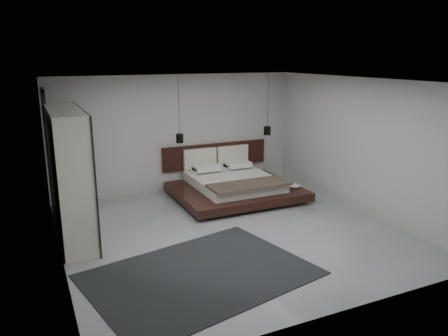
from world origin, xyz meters
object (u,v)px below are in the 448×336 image
bed (233,184)px  wardrobe (69,174)px  pendant_right (267,130)px  pendant_left (180,138)px  lattice_screen (49,153)px  rug (201,274)px

bed → wardrobe: 3.88m
bed → pendant_right: size_ratio=1.88×
pendant_left → lattice_screen: bearing=177.9°
wardrobe → rug: 3.07m
pendant_right → bed: bearing=-159.0°
lattice_screen → wardrobe: lattice_screen is taller
bed → rug: bearing=-123.3°
pendant_left → wardrobe: 2.85m
pendant_left → wardrobe: pendant_left is taller
bed → pendant_right: 1.67m
bed → rug: bed is taller
bed → rug: (-2.12, -3.23, -0.28)m
pendant_left → bed: bearing=-21.0°
bed → lattice_screen: bearing=172.1°
bed → pendant_right: pendant_right is taller
pendant_left → wardrobe: size_ratio=0.63×
pendant_left → rug: pendant_left is taller
bed → wardrobe: bearing=-166.9°
lattice_screen → pendant_right: bearing=-1.2°
lattice_screen → wardrobe: 1.43m
wardrobe → rug: size_ratio=0.74×
pendant_right → rug: size_ratio=0.46×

